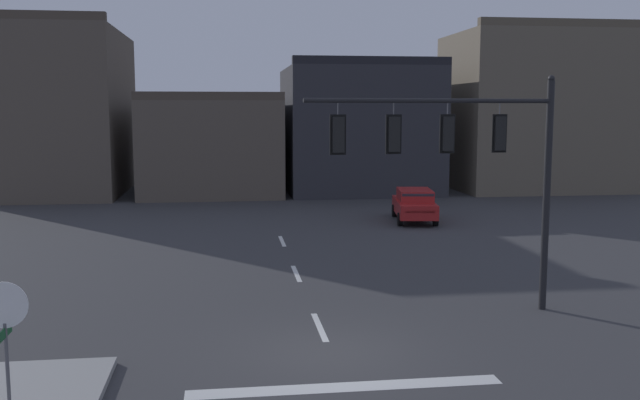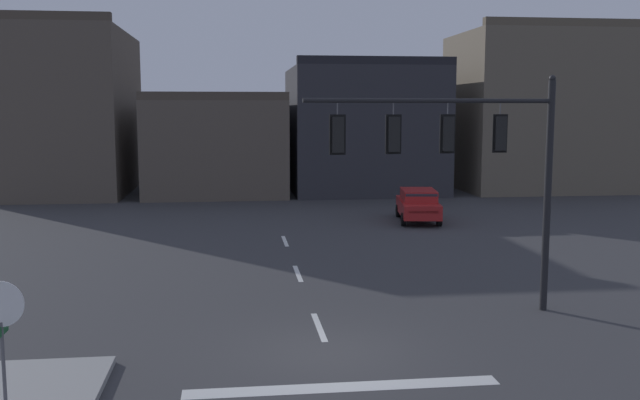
% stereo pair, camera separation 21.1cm
% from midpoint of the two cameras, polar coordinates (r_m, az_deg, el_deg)
% --- Properties ---
extents(ground_plane, '(400.00, 400.00, 0.00)m').
position_cam_midpoint_polar(ground_plane, '(16.59, 1.14, -12.24)').
color(ground_plane, '#353538').
extents(stop_bar_paint, '(6.40, 0.50, 0.01)m').
position_cam_midpoint_polar(stop_bar_paint, '(14.74, 2.28, -14.81)').
color(stop_bar_paint, silver).
rests_on(stop_bar_paint, ground).
extents(lane_centreline, '(0.16, 26.40, 0.01)m').
position_cam_midpoint_polar(lane_centreline, '(18.46, 0.25, -10.17)').
color(lane_centreline, silver).
rests_on(lane_centreline, ground).
extents(signal_mast_near_side, '(6.87, 0.73, 6.46)m').
position_cam_midpoint_polar(signal_mast_near_side, '(19.16, 11.99, 3.87)').
color(signal_mast_near_side, black).
rests_on(signal_mast_near_side, ground).
extents(stop_sign, '(0.76, 0.64, 2.83)m').
position_cam_midpoint_polar(stop_sign, '(12.61, -23.84, -9.00)').
color(stop_sign, '#56565B').
rests_on(stop_sign, ground).
extents(car_lot_nearside, '(2.41, 4.63, 1.61)m').
position_cam_midpoint_polar(car_lot_nearside, '(35.48, 8.07, -0.35)').
color(car_lot_nearside, '#A81E1E').
rests_on(car_lot_nearside, ground).
extents(building_row, '(42.17, 12.91, 11.18)m').
position_cam_midpoint_polar(building_row, '(48.41, -0.22, 6.31)').
color(building_row, brown).
rests_on(building_row, ground).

